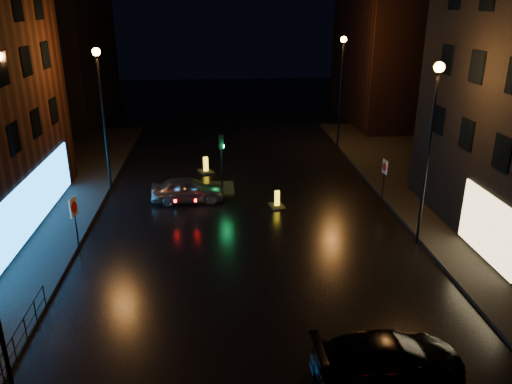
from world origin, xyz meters
TOP-DOWN VIEW (x-y plane):
  - ground at (0.00, 0.00)m, footprint 120.00×120.00m
  - building_far_left at (-16.00, 35.00)m, footprint 8.00×16.00m
  - building_far_right at (15.00, 32.00)m, footprint 8.00×14.00m
  - street_lamp_lfar at (-7.80, 14.00)m, footprint 0.44×0.44m
  - street_lamp_rnear at (7.80, 6.00)m, footprint 0.44×0.44m
  - street_lamp_rfar at (7.80, 22.00)m, footprint 0.44×0.44m
  - traffic_signal at (-1.20, 14.00)m, footprint 1.40×2.40m
  - guard_railing at (-8.00, -1.00)m, footprint 0.05×6.04m
  - silver_hatchback at (-3.19, 12.34)m, footprint 4.16×1.79m
  - dark_sedan at (3.48, -2.54)m, footprint 4.77×2.14m
  - bollard_near at (1.78, 11.04)m, footprint 0.91×1.20m
  - bollard_far at (-2.22, 17.39)m, footprint 1.19×1.41m
  - road_sign_left at (-7.90, 6.61)m, footprint 0.19×0.62m
  - road_sign_right at (7.90, 11.48)m, footprint 0.11×0.59m

SIDE VIEW (x-z plane):
  - ground at x=0.00m, z-range 0.00..0.00m
  - bollard_near at x=1.78m, z-range -0.26..0.68m
  - bollard_far at x=-2.22m, z-range -0.29..0.75m
  - traffic_signal at x=-1.20m, z-range -1.22..2.23m
  - dark_sedan at x=3.48m, z-range 0.00..1.36m
  - silver_hatchback at x=-3.19m, z-range 0.00..1.40m
  - guard_railing at x=-8.00m, z-range 0.24..1.24m
  - road_sign_right at x=7.90m, z-range 0.60..3.03m
  - road_sign_left at x=-7.90m, z-range 0.65..3.24m
  - street_lamp_lfar at x=-7.80m, z-range 1.38..9.75m
  - street_lamp_rnear at x=7.80m, z-range 1.38..9.75m
  - street_lamp_rfar at x=7.80m, z-range 1.38..9.75m
  - building_far_right at x=15.00m, z-range 0.00..12.00m
  - building_far_left at x=-16.00m, z-range 0.00..14.00m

